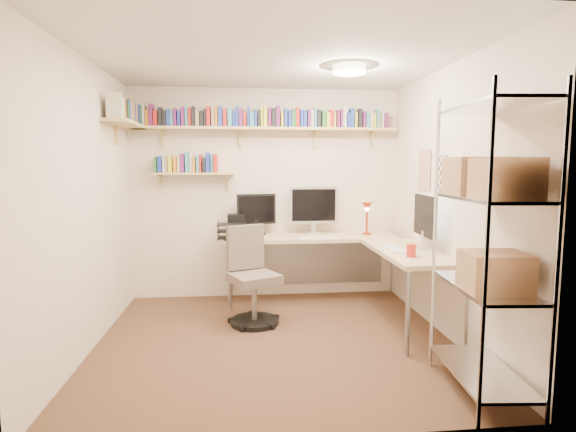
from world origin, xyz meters
name	(u,v)px	position (x,y,z in m)	size (l,w,h in m)	color
ground	(275,341)	(0.00, 0.00, 0.00)	(3.20, 3.20, 0.00)	#48321F
room_shell	(275,171)	(0.00, 0.00, 1.55)	(3.24, 3.04, 2.52)	beige
wall_shelves	(228,127)	(-0.43, 1.29, 2.03)	(3.12, 1.09, 0.80)	tan
corner_desk	(323,240)	(0.60, 0.95, 0.77)	(2.22, 2.02, 1.35)	beige
office_chair	(252,283)	(-0.20, 0.52, 0.41)	(0.58, 0.58, 0.99)	black
wire_rack	(490,217)	(1.36, -1.11, 1.25)	(0.52, 0.94, 2.09)	silver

